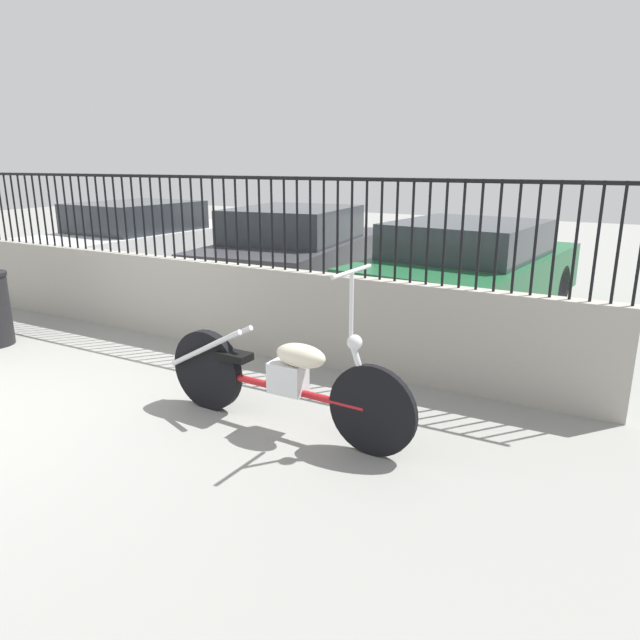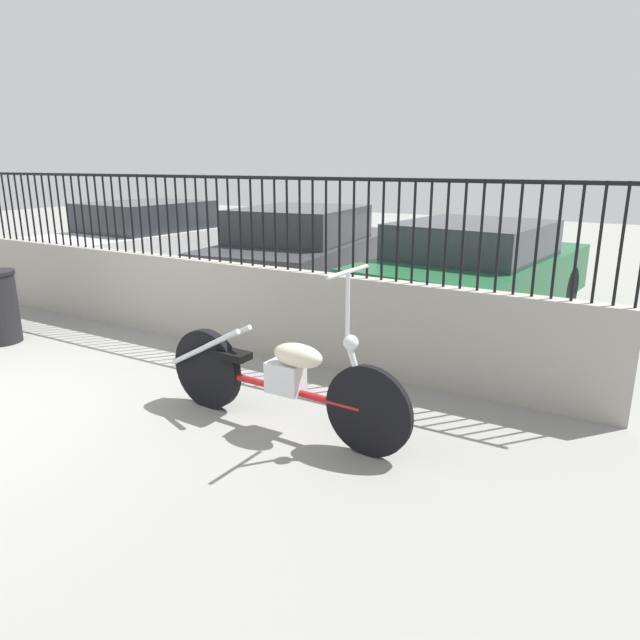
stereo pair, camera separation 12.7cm
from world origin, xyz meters
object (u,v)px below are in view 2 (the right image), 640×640
at_px(car_dark_grey, 305,249).
at_px(car_green, 475,271).
at_px(car_white, 154,239).
at_px(motorcycle_red, 270,375).

bearing_deg(car_dark_grey, car_green, -105.21).
bearing_deg(car_dark_grey, car_white, 90.54).
distance_m(motorcycle_red, car_dark_grey, 4.97).
bearing_deg(car_green, motorcycle_red, 179.48).
height_order(car_white, car_green, car_white).
xyz_separation_m(car_white, car_dark_grey, (2.99, 0.38, -0.01)).
relative_size(car_white, car_green, 1.01).
bearing_deg(motorcycle_red, car_dark_grey, 121.55).
xyz_separation_m(motorcycle_red, car_dark_grey, (-2.40, 4.35, 0.26)).
xyz_separation_m(car_dark_grey, car_green, (2.88, -0.43, -0.01)).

